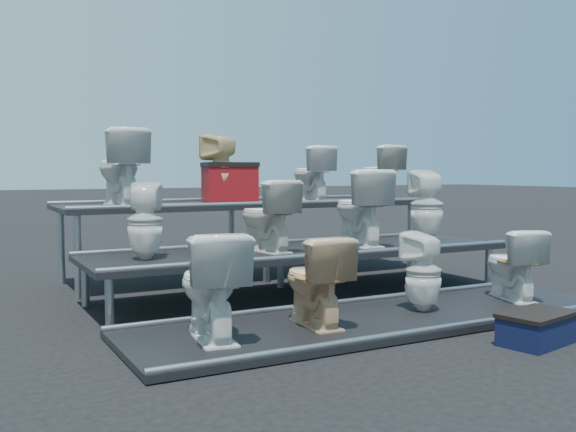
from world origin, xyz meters
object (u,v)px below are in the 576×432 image
toilet_1 (315,280)px  toilet_2 (423,271)px  toilet_5 (267,216)px  toilet_9 (221,168)px  toilet_11 (379,173)px  toilet_8 (120,168)px  toilet_7 (427,205)px  toilet_0 (211,285)px  toilet_3 (512,264)px  toilet_4 (145,221)px  step_stool (537,330)px  toilet_6 (360,208)px  red_crate (230,185)px  toilet_10 (311,174)px

toilet_1 → toilet_2: bearing=-175.6°
toilet_5 → toilet_9: toilet_9 is taller
toilet_9 → toilet_11: (2.19, 0.00, -0.05)m
toilet_1 → toilet_5: (0.24, 1.30, 0.40)m
toilet_8 → toilet_7: bearing=154.7°
toilet_0 → toilet_11: bearing=-134.6°
toilet_7 → toilet_0: bearing=41.5°
toilet_0 → toilet_3: toilet_0 is taller
toilet_4 → step_stool: 3.23m
toilet_3 → toilet_6: size_ratio=0.83×
toilet_9 → toilet_11: bearing=157.7°
toilet_9 → step_stool: bearing=81.8°
toilet_5 → step_stool: bearing=105.5°
toilet_8 → red_crate: (1.24, 0.04, -0.19)m
toilet_8 → red_crate: toilet_8 is taller
toilet_8 → red_crate: 1.26m
toilet_9 → toilet_11: toilet_9 is taller
toilet_4 → toilet_11: (3.42, 1.30, 0.41)m
toilet_7 → toilet_2: bearing=67.0°
toilet_3 → toilet_6: 1.58m
toilet_5 → toilet_11: 2.64m
toilet_10 → toilet_1: bearing=61.8°
toilet_1 → step_stool: size_ratio=1.24×
toilet_7 → toilet_8: toilet_8 is taller
toilet_5 → toilet_8: size_ratio=0.86×
toilet_8 → toilet_0: bearing=87.7°
toilet_10 → toilet_11: bearing=-178.5°
step_stool → toilet_6: bearing=76.2°
toilet_10 → step_stool: bearing=87.3°
toilet_2 → toilet_1: bearing=-13.9°
toilet_6 → step_stool: toilet_6 is taller
toilet_4 → toilet_5: bearing=-158.9°
toilet_3 → toilet_4: toilet_4 is taller
toilet_11 → toilet_10: bearing=0.8°
toilet_9 → toilet_8: bearing=-22.3°
toilet_9 → toilet_10: size_ratio=1.20×
toilet_10 → toilet_2: bearing=81.8°
red_crate → toilet_7: bearing=-27.6°
toilet_1 → toilet_9: toilet_9 is taller
toilet_8 → red_crate: bearing=179.8°
toilet_1 → step_stool: toilet_1 is taller
toilet_3 → toilet_1: bearing=15.7°
toilet_2 → toilet_3: (1.03, 0.00, -0.01)m
toilet_11 → toilet_6: bearing=48.2°
red_crate → toilet_0: bearing=-105.8°
toilet_2 → toilet_5: bearing=-72.2°
toilet_1 → toilet_2: toilet_1 is taller
toilet_3 → step_stool: toilet_3 is taller
toilet_6 → step_stool: bearing=97.3°
toilet_7 → red_crate: 2.21m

